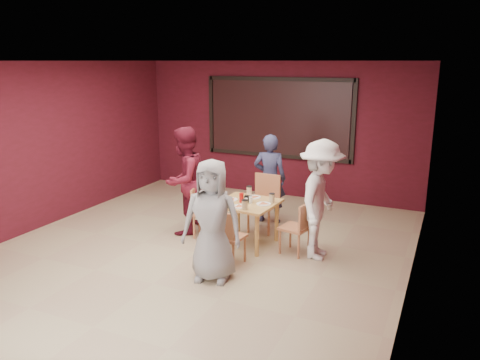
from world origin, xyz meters
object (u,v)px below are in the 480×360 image
at_px(chair_right, 299,225).
at_px(chair_left, 202,209).
at_px(chair_back, 265,199).
at_px(dining_table, 247,207).
at_px(diner_back, 270,179).
at_px(diner_left, 184,181).
at_px(chair_front, 227,235).
at_px(diner_right, 321,200).
at_px(diner_front, 212,221).

bearing_deg(chair_right, chair_left, 177.73).
bearing_deg(chair_back, dining_table, -90.06).
xyz_separation_m(diner_back, diner_left, (-1.09, -1.07, 0.10)).
bearing_deg(chair_front, chair_right, 44.84).
relative_size(chair_back, diner_right, 0.54).
height_order(chair_back, chair_left, chair_back).
height_order(chair_left, diner_back, diner_back).
relative_size(dining_table, diner_front, 0.58).
distance_m(chair_front, diner_right, 1.43).
distance_m(chair_front, chair_back, 1.57).
height_order(dining_table, chair_right, dining_table).
relative_size(diner_front, diner_back, 1.02).
relative_size(chair_back, chair_left, 1.15).
bearing_deg(diner_back, chair_right, 117.94).
bearing_deg(diner_front, dining_table, 81.15).
xyz_separation_m(diner_back, diner_right, (1.23, -1.16, 0.08)).
relative_size(chair_front, diner_front, 0.50).
relative_size(diner_back, diner_left, 0.89).
bearing_deg(chair_right, chair_front, -135.16).
xyz_separation_m(dining_table, diner_right, (1.16, -0.01, 0.26)).
relative_size(chair_front, chair_left, 0.99).
height_order(chair_right, diner_front, diner_front).
bearing_deg(diner_back, dining_table, 83.57).
bearing_deg(diner_left, dining_table, 89.95).
height_order(chair_front, chair_left, chair_left).
relative_size(chair_right, diner_right, 0.46).
height_order(chair_right, diner_back, diner_back).
xyz_separation_m(chair_left, diner_front, (0.89, -1.31, 0.34)).
bearing_deg(chair_left, diner_front, -55.73).
bearing_deg(diner_back, diner_right, 126.70).
bearing_deg(diner_front, chair_back, 79.94).
xyz_separation_m(chair_right, diner_back, (-0.93, 1.19, 0.34)).
relative_size(dining_table, diner_left, 0.53).
xyz_separation_m(diner_front, diner_back, (-0.14, 2.43, -0.01)).
xyz_separation_m(chair_left, diner_back, (0.75, 1.12, 0.33)).
xyz_separation_m(chair_front, chair_right, (0.79, 0.79, -0.00)).
height_order(chair_back, diner_left, diner_left).
distance_m(diner_front, diner_left, 1.83).
distance_m(chair_back, chair_right, 1.16).
bearing_deg(chair_right, diner_left, 176.71).
distance_m(dining_table, diner_right, 1.18).
distance_m(diner_front, diner_back, 2.43).
xyz_separation_m(chair_left, chair_right, (1.67, -0.07, -0.01)).
distance_m(dining_table, chair_back, 0.75).
relative_size(chair_front, diner_left, 0.46).
distance_m(chair_right, diner_right, 0.51).
bearing_deg(chair_back, chair_front, -87.81).
relative_size(chair_back, diner_left, 0.53).
relative_size(diner_back, diner_right, 0.91).
bearing_deg(diner_left, chair_back, 123.58).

